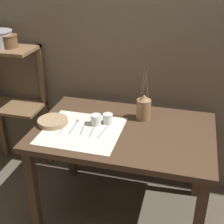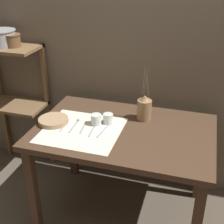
# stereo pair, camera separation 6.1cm
# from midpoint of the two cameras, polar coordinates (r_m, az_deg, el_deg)

# --- Properties ---
(ground_plane) EXTENTS (12.00, 12.00, 0.00)m
(ground_plane) POSITION_cam_midpoint_polar(r_m,az_deg,el_deg) (2.58, 2.56, -17.63)
(ground_plane) COLOR brown
(stone_wall_back) EXTENTS (7.00, 0.06, 2.40)m
(stone_wall_back) POSITION_cam_midpoint_polar(r_m,az_deg,el_deg) (2.43, 6.30, 12.17)
(stone_wall_back) COLOR brown
(stone_wall_back) RESTS_ON ground_plane
(wooden_table) EXTENTS (1.22, 0.81, 0.74)m
(wooden_table) POSITION_cam_midpoint_polar(r_m,az_deg,el_deg) (2.18, 2.90, -5.37)
(wooden_table) COLOR #422D1E
(wooden_table) RESTS_ON ground_plane
(wooden_shelf_unit) EXTENTS (0.52, 0.31, 1.16)m
(wooden_shelf_unit) POSITION_cam_midpoint_polar(r_m,az_deg,el_deg) (2.80, -16.76, 4.63)
(wooden_shelf_unit) COLOR brown
(wooden_shelf_unit) RESTS_ON ground_plane
(linen_cloth) EXTENTS (0.52, 0.49, 0.00)m
(linen_cloth) POSITION_cam_midpoint_polar(r_m,az_deg,el_deg) (2.12, -4.70, -3.31)
(linen_cloth) COLOR beige
(linen_cloth) RESTS_ON wooden_table
(pitcher_with_flowers) EXTENTS (0.10, 0.10, 0.40)m
(pitcher_with_flowers) POSITION_cam_midpoint_polar(r_m,az_deg,el_deg) (2.23, 6.71, 0.67)
(pitcher_with_flowers) COLOR olive
(pitcher_with_flowers) RESTS_ON wooden_table
(wooden_bowl) EXTENTS (0.21, 0.21, 0.04)m
(wooden_bowl) POSITION_cam_midpoint_polar(r_m,az_deg,el_deg) (2.23, -9.89, -1.58)
(wooden_bowl) COLOR #9E7F5B
(wooden_bowl) RESTS_ON wooden_table
(glass_tumbler_near) EXTENTS (0.07, 0.07, 0.08)m
(glass_tumbler_near) POSITION_cam_midpoint_polar(r_m,az_deg,el_deg) (2.17, -2.12, -1.39)
(glass_tumbler_near) COLOR silver
(glass_tumbler_near) RESTS_ON wooden_table
(glass_tumbler_far) EXTENTS (0.07, 0.07, 0.07)m
(glass_tumbler_far) POSITION_cam_midpoint_polar(r_m,az_deg,el_deg) (2.18, 0.09, -1.22)
(glass_tumbler_far) COLOR silver
(glass_tumbler_far) RESTS_ON wooden_table
(fork_outer) EXTENTS (0.03, 0.18, 0.00)m
(fork_outer) POSITION_cam_midpoint_polar(r_m,az_deg,el_deg) (2.18, -7.93, -2.48)
(fork_outer) COLOR #939399
(fork_outer) RESTS_ON wooden_table
(spoon_inner) EXTENTS (0.02, 0.19, 0.02)m
(spoon_inner) POSITION_cam_midpoint_polar(r_m,az_deg,el_deg) (2.21, -5.66, -1.91)
(spoon_inner) COLOR #939399
(spoon_inner) RESTS_ON wooden_table
(knife_center) EXTENTS (0.03, 0.18, 0.00)m
(knife_center) POSITION_cam_midpoint_polar(r_m,az_deg,el_deg) (2.15, -4.43, -2.77)
(knife_center) COLOR #939399
(knife_center) RESTS_ON wooden_table
(spoon_outer) EXTENTS (0.03, 0.19, 0.02)m
(spoon_outer) POSITION_cam_midpoint_polar(r_m,az_deg,el_deg) (2.16, -2.37, -2.56)
(spoon_outer) COLOR #939399
(spoon_outer) RESTS_ON wooden_table
(fork_inner) EXTENTS (0.03, 0.18, 0.00)m
(fork_inner) POSITION_cam_midpoint_polar(r_m,az_deg,el_deg) (2.09, -0.87, -3.58)
(fork_inner) COLOR #939399
(fork_inner) RESTS_ON wooden_table
(metal_pot_large) EXTENTS (0.23, 0.23, 0.13)m
(metal_pot_large) POSITION_cam_midpoint_polar(r_m,az_deg,el_deg) (2.66, -18.90, 12.78)
(metal_pot_large) COLOR #939399
(metal_pot_large) RESTS_ON wooden_shelf_unit
(metal_pot_small) EXTENTS (0.13, 0.13, 0.10)m
(metal_pot_small) POSITION_cam_midpoint_polar(r_m,az_deg,el_deg) (2.61, -17.10, 12.47)
(metal_pot_small) COLOR brown
(metal_pot_small) RESTS_ON wooden_shelf_unit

